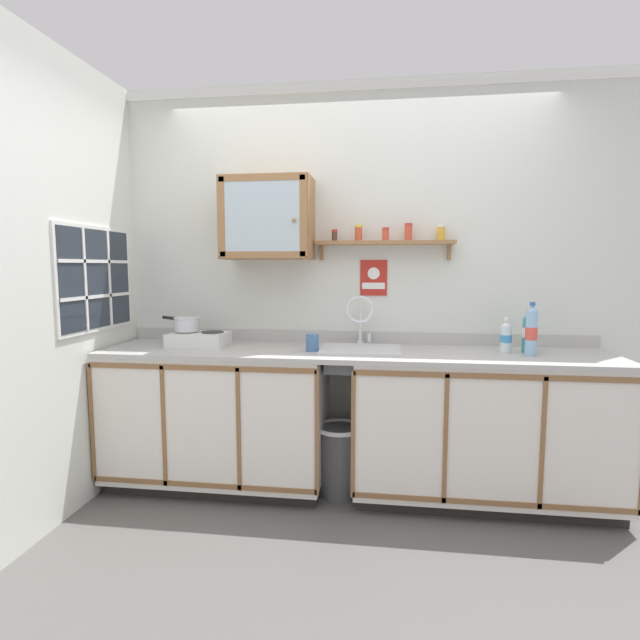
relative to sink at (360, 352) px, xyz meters
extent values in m
plane|color=#565451|center=(-0.05, -0.40, -0.90)|extent=(6.16, 6.16, 0.00)
cube|color=silver|center=(-0.05, 0.29, 0.42)|extent=(3.76, 0.05, 2.63)
cube|color=white|center=(-0.05, 0.26, 1.69)|extent=(3.76, 0.02, 0.05)
cube|color=silver|center=(-1.66, -0.67, 0.42)|extent=(0.05, 3.47, 2.63)
cube|color=black|center=(-0.92, -0.01, -0.86)|extent=(1.36, 0.56, 0.08)
cube|color=silver|center=(-0.92, -0.04, -0.42)|extent=(1.39, 0.62, 0.80)
cube|color=brown|center=(-0.92, -0.36, -0.06)|extent=(1.39, 0.01, 0.03)
cube|color=brown|center=(-0.92, -0.36, -0.77)|extent=(1.39, 0.01, 0.03)
cube|color=brown|center=(-1.61, -0.36, -0.42)|extent=(0.02, 0.01, 0.74)
cube|color=brown|center=(-1.15, -0.36, -0.42)|extent=(0.02, 0.01, 0.74)
cube|color=brown|center=(-0.69, -0.36, -0.42)|extent=(0.02, 0.01, 0.74)
cube|color=brown|center=(-0.23, -0.36, -0.42)|extent=(0.02, 0.01, 0.74)
cube|color=black|center=(0.75, -0.01, -0.86)|extent=(1.50, 0.56, 0.08)
cube|color=silver|center=(0.75, -0.04, -0.42)|extent=(1.53, 0.62, 0.80)
cube|color=brown|center=(0.75, -0.36, -0.06)|extent=(1.53, 0.01, 0.03)
cube|color=brown|center=(0.75, -0.36, -0.77)|extent=(1.53, 0.01, 0.03)
cube|color=brown|center=(-0.02, -0.36, -0.42)|extent=(0.02, 0.01, 0.74)
cube|color=brown|center=(0.49, -0.36, -0.42)|extent=(0.02, 0.01, 0.74)
cube|color=brown|center=(1.00, -0.36, -0.42)|extent=(0.02, 0.01, 0.74)
cube|color=#B2B2AD|center=(-0.05, -0.04, 0.00)|extent=(3.12, 0.65, 0.03)
cube|color=#B2B2AD|center=(-0.05, 0.26, 0.05)|extent=(3.12, 0.02, 0.08)
cube|color=silver|center=(0.00, -0.02, 0.02)|extent=(0.49, 0.41, 0.01)
cube|color=slate|center=(0.00, -0.02, -0.10)|extent=(0.42, 0.33, 0.01)
cube|color=slate|center=(0.00, 0.15, -0.05)|extent=(0.42, 0.01, 0.12)
cube|color=slate|center=(0.00, -0.19, -0.05)|extent=(0.42, 0.01, 0.12)
cylinder|color=#4C4C51|center=(0.00, -0.02, -0.11)|extent=(0.04, 0.04, 0.01)
cylinder|color=silver|center=(-0.01, 0.20, 0.03)|extent=(0.05, 0.05, 0.02)
cylinder|color=silver|center=(-0.01, 0.20, 0.15)|extent=(0.02, 0.02, 0.22)
torus|color=silver|center=(-0.01, 0.12, 0.25)|extent=(0.18, 0.02, 0.18)
cylinder|color=silver|center=(0.05, 0.20, 0.06)|extent=(0.02, 0.02, 0.05)
cube|color=silver|center=(-1.05, -0.01, 0.06)|extent=(0.36, 0.27, 0.09)
cylinder|color=#2D2D2D|center=(-1.14, 0.01, 0.11)|extent=(0.14, 0.14, 0.01)
cylinder|color=#2D2D2D|center=(-0.97, 0.01, 0.11)|extent=(0.14, 0.14, 0.01)
cylinder|color=black|center=(-1.14, -0.13, 0.06)|extent=(0.03, 0.02, 0.03)
cylinder|color=black|center=(-0.97, -0.13, 0.06)|extent=(0.03, 0.02, 0.03)
cylinder|color=silver|center=(-1.14, 0.01, 0.15)|extent=(0.16, 0.16, 0.09)
torus|color=silver|center=(-1.14, 0.01, 0.20)|extent=(0.17, 0.17, 0.01)
cylinder|color=black|center=(-1.29, 0.09, 0.18)|extent=(0.17, 0.11, 0.02)
cylinder|color=teal|center=(1.01, 0.03, 0.12)|extent=(0.08, 0.08, 0.21)
cone|color=teal|center=(1.01, 0.03, 0.24)|extent=(0.08, 0.08, 0.04)
cylinder|color=#262626|center=(1.01, 0.03, 0.27)|extent=(0.04, 0.04, 0.02)
cylinder|color=white|center=(1.01, 0.03, 0.14)|extent=(0.08, 0.08, 0.06)
cylinder|color=#8CB7E0|center=(0.99, -0.09, 0.15)|extent=(0.07, 0.07, 0.26)
cone|color=#8CB7E0|center=(0.99, -0.09, 0.29)|extent=(0.06, 0.06, 0.03)
cylinder|color=#2D59B2|center=(0.99, -0.09, 0.32)|extent=(0.03, 0.03, 0.02)
cylinder|color=#D84C3F|center=(0.99, -0.09, 0.15)|extent=(0.07, 0.07, 0.07)
cylinder|color=silver|center=(0.88, 0.01, 0.10)|extent=(0.07, 0.07, 0.16)
cone|color=silver|center=(0.88, 0.01, 0.19)|extent=(0.06, 0.06, 0.03)
cylinder|color=white|center=(0.88, 0.01, 0.22)|extent=(0.03, 0.03, 0.02)
cylinder|color=#3F8CCC|center=(0.88, 0.01, 0.10)|extent=(0.07, 0.07, 0.05)
cylinder|color=#3F6699|center=(-0.29, -0.10, 0.07)|extent=(0.08, 0.08, 0.11)
torus|color=#3F6699|center=(-0.30, -0.05, 0.07)|extent=(0.03, 0.07, 0.07)
cube|color=#996B42|center=(-0.62, 0.12, 0.84)|extent=(0.58, 0.29, 0.53)
cube|color=silver|center=(-0.62, -0.03, 0.84)|extent=(0.48, 0.01, 0.43)
cube|color=#996B42|center=(-0.88, -0.03, 0.84)|extent=(0.05, 0.01, 0.49)
cube|color=#996B42|center=(-0.35, -0.03, 0.84)|extent=(0.05, 0.01, 0.49)
cube|color=#996B42|center=(-0.62, -0.03, 1.08)|extent=(0.55, 0.01, 0.04)
cube|color=#996B42|center=(-0.62, -0.03, 0.60)|extent=(0.55, 0.01, 0.04)
sphere|color=olive|center=(-0.41, -0.04, 0.81)|extent=(0.02, 0.02, 0.02)
cube|color=#996B42|center=(0.14, 0.20, 0.69)|extent=(0.90, 0.14, 0.02)
cube|color=#996B42|center=(-0.28, 0.25, 0.62)|extent=(0.02, 0.03, 0.10)
cube|color=#996B42|center=(0.56, 0.25, 0.62)|extent=(0.02, 0.03, 0.10)
cylinder|color=#4C3326|center=(-0.19, 0.19, 0.73)|extent=(0.04, 0.04, 0.06)
cylinder|color=red|center=(-0.19, 0.19, 0.76)|extent=(0.04, 0.04, 0.02)
cylinder|color=#CC4C33|center=(-0.03, 0.20, 0.74)|extent=(0.05, 0.05, 0.09)
cylinder|color=yellow|center=(-0.03, 0.20, 0.79)|extent=(0.05, 0.05, 0.02)
cylinder|color=#CC4C33|center=(0.15, 0.19, 0.73)|extent=(0.04, 0.04, 0.07)
cylinder|color=red|center=(0.15, 0.19, 0.77)|extent=(0.05, 0.05, 0.02)
cylinder|color=#CC4C33|center=(0.29, 0.21, 0.75)|extent=(0.05, 0.05, 0.09)
cylinder|color=red|center=(0.29, 0.21, 0.80)|extent=(0.05, 0.05, 0.02)
cylinder|color=gold|center=(0.50, 0.21, 0.74)|extent=(0.05, 0.05, 0.08)
cylinder|color=white|center=(0.50, 0.21, 0.79)|extent=(0.05, 0.05, 0.02)
cube|color=#B2261E|center=(0.07, 0.27, 0.46)|extent=(0.18, 0.01, 0.24)
cube|color=white|center=(0.07, 0.26, 0.40)|extent=(0.15, 0.00, 0.04)
cylinder|color=white|center=(0.07, 0.26, 0.49)|extent=(0.08, 0.00, 0.08)
cube|color=#262D38|center=(-1.62, -0.22, 0.46)|extent=(0.01, 0.73, 0.60)
cube|color=white|center=(-1.63, -0.22, 0.46)|extent=(0.02, 0.77, 0.65)
cube|color=white|center=(-1.61, -0.35, 0.46)|extent=(0.01, 0.02, 0.60)
cube|color=white|center=(-1.61, -0.09, 0.46)|extent=(0.01, 0.02, 0.60)
cube|color=white|center=(-1.61, -0.22, 0.35)|extent=(0.01, 0.73, 0.02)
cube|color=white|center=(-1.61, -0.22, 0.56)|extent=(0.01, 0.73, 0.02)
cylinder|color=#4C4C51|center=(-0.12, -0.08, -0.69)|extent=(0.28, 0.28, 0.43)
torus|color=white|center=(-0.12, -0.08, -0.47)|extent=(0.31, 0.31, 0.03)
camera|label=1|loc=(0.16, -3.04, 0.53)|focal=27.49mm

